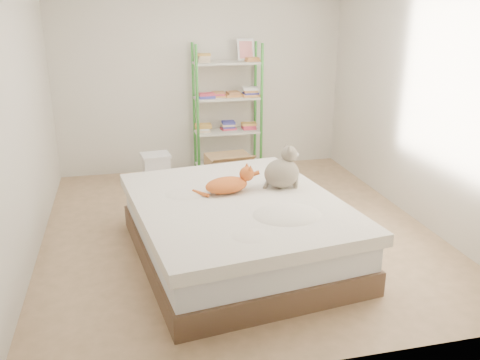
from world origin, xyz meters
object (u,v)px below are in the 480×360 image
object	(u,v)px
grey_cat	(282,167)
cardboard_box	(229,169)
shelf_unit	(228,108)
bed	(237,228)
orange_cat	(226,183)
white_bin	(156,169)

from	to	relation	value
grey_cat	cardboard_box	world-z (taller)	grey_cat
grey_cat	cardboard_box	distance (m)	1.80
shelf_unit	cardboard_box	xyz separation A→B (m)	(-0.11, -0.52, -0.68)
bed	orange_cat	bearing A→B (deg)	97.65
bed	white_bin	bearing A→B (deg)	97.21
grey_cat	shelf_unit	xyz separation A→B (m)	(-0.04, 2.22, 0.12)
shelf_unit	cardboard_box	world-z (taller)	shelf_unit
shelf_unit	cardboard_box	bearing A→B (deg)	-101.45
grey_cat	shelf_unit	distance (m)	2.23
cardboard_box	orange_cat	bearing A→B (deg)	-107.97
orange_cat	white_bin	size ratio (longest dim) A/B	1.18
bed	grey_cat	size ratio (longest dim) A/B	5.85
cardboard_box	shelf_unit	bearing A→B (deg)	73.09
bed	shelf_unit	bearing A→B (deg)	72.20
grey_cat	bed	bearing A→B (deg)	112.04
orange_cat	white_bin	xyz separation A→B (m)	(-0.51, 1.91, -0.44)
orange_cat	white_bin	distance (m)	2.03
shelf_unit	white_bin	size ratio (longest dim) A/B	4.36
bed	white_bin	distance (m)	2.18
orange_cat	shelf_unit	bearing A→B (deg)	69.00
grey_cat	orange_cat	bearing A→B (deg)	90.53
orange_cat	grey_cat	bearing A→B (deg)	-6.02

